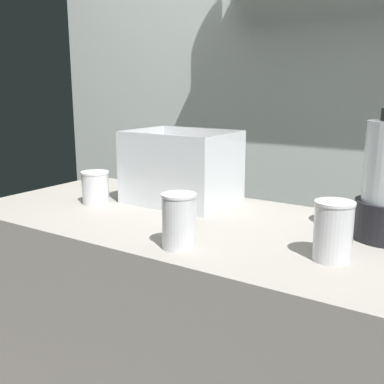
# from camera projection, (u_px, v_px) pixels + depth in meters

# --- Properties ---
(counter) EXTENTS (1.40, 0.64, 0.90)m
(counter) POSITION_uv_depth(u_px,v_px,m) (192.00, 355.00, 1.45)
(counter) COLOR #9E998E
(counter) RESTS_ON ground_plane
(back_wall_unit) EXTENTS (2.60, 0.24, 2.50)m
(back_wall_unit) POSITION_uv_depth(u_px,v_px,m) (296.00, 90.00, 1.89)
(back_wall_unit) COLOR silver
(back_wall_unit) RESTS_ON ground_plane
(carrot_display_bin) EXTENTS (0.34, 0.26, 0.24)m
(carrot_display_bin) POSITION_uv_depth(u_px,v_px,m) (182.00, 180.00, 1.53)
(carrot_display_bin) COLOR white
(carrot_display_bin) RESTS_ON counter
(juice_cup_pomegranate_far_left) EXTENTS (0.09, 0.09, 0.11)m
(juice_cup_pomegranate_far_left) POSITION_uv_depth(u_px,v_px,m) (96.00, 189.00, 1.52)
(juice_cup_pomegranate_far_left) COLOR white
(juice_cup_pomegranate_far_left) RESTS_ON counter
(juice_cup_mango_left) EXTENTS (0.08, 0.08, 0.13)m
(juice_cup_mango_left) POSITION_uv_depth(u_px,v_px,m) (179.00, 224.00, 1.10)
(juice_cup_mango_left) COLOR white
(juice_cup_mango_left) RESTS_ON counter
(juice_cup_mango_middle) EXTENTS (0.09, 0.09, 0.13)m
(juice_cup_mango_middle) POSITION_uv_depth(u_px,v_px,m) (333.00, 234.00, 1.02)
(juice_cup_mango_middle) COLOR white
(juice_cup_mango_middle) RESTS_ON counter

